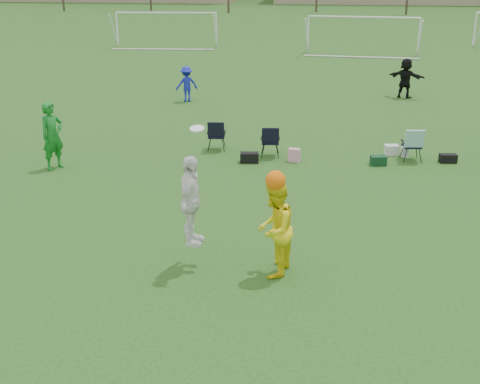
% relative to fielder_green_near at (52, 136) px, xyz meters
% --- Properties ---
extents(ground, '(260.00, 260.00, 0.00)m').
position_rel_fielder_green_near_xyz_m(ground, '(5.98, -5.75, -0.98)').
color(ground, '#224C18').
rests_on(ground, ground).
extents(fielder_green_near, '(0.75, 0.85, 1.97)m').
position_rel_fielder_green_near_xyz_m(fielder_green_near, '(0.00, 0.00, 0.00)').
color(fielder_green_near, '#157723').
rests_on(fielder_green_near, ground).
extents(fielder_blue, '(1.13, 0.96, 1.52)m').
position_rel_fielder_green_near_xyz_m(fielder_blue, '(1.72, 9.68, -0.23)').
color(fielder_blue, '#1823B5').
rests_on(fielder_blue, ground).
extents(fielder_black, '(1.68, 1.22, 1.76)m').
position_rel_fielder_green_near_xyz_m(fielder_black, '(11.21, 11.80, -0.11)').
color(fielder_black, black).
rests_on(fielder_black, ground).
extents(center_contest, '(2.26, 1.10, 2.85)m').
position_rel_fielder_green_near_xyz_m(center_contest, '(6.27, -5.50, 0.15)').
color(center_contest, white).
rests_on(center_contest, ground).
extents(sideline_setup, '(9.35, 1.74, 1.87)m').
position_rel_fielder_green_near_xyz_m(sideline_setup, '(9.46, 2.22, -0.42)').
color(sideline_setup, '#0D3317').
rests_on(sideline_setup, ground).
extents(goal_left, '(7.39, 0.76, 2.46)m').
position_rel_fielder_green_near_xyz_m(goal_left, '(-4.02, 28.25, 0.94)').
color(goal_left, white).
rests_on(goal_left, ground).
extents(goal_mid, '(7.40, 0.63, 2.46)m').
position_rel_fielder_green_near_xyz_m(goal_mid, '(9.98, 26.25, 0.94)').
color(goal_mid, white).
rests_on(goal_mid, ground).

